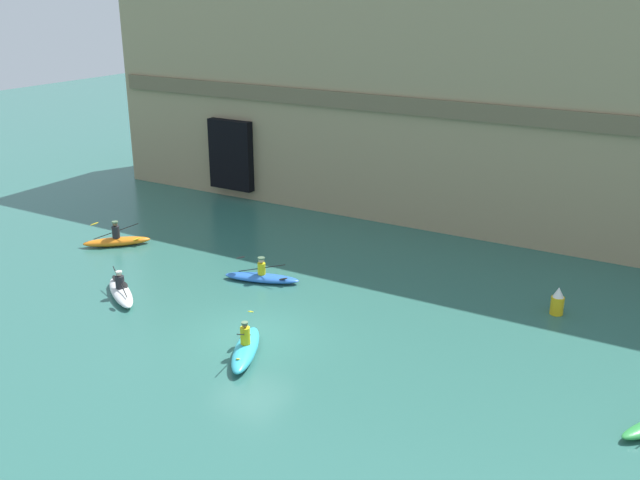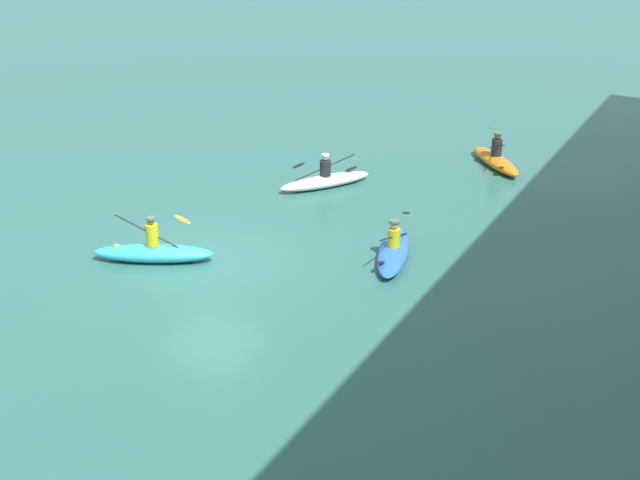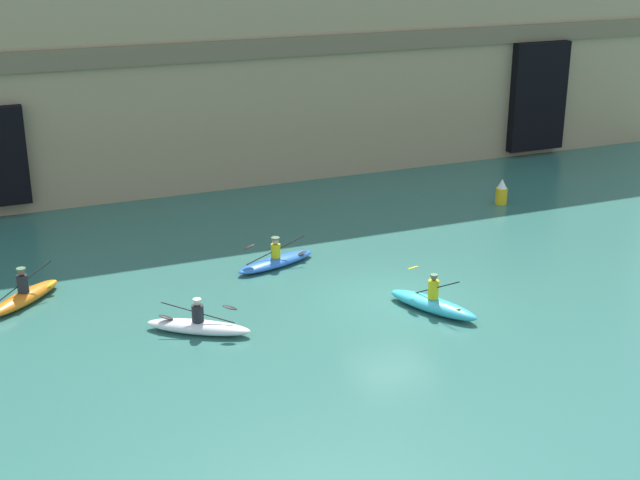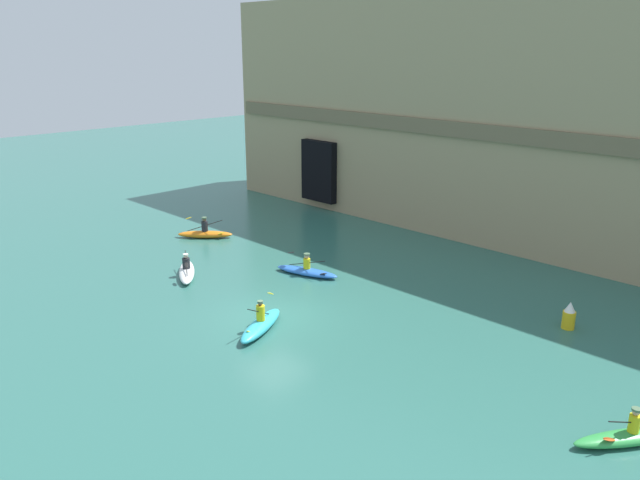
{
  "view_description": "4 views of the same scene",
  "coord_description": "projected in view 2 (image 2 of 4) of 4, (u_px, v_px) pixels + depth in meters",
  "views": [
    {
      "loc": [
        13.25,
        -17.83,
        11.44
      ],
      "look_at": [
        0.28,
        4.24,
        2.23
      ],
      "focal_mm": 40.0,
      "sensor_mm": 36.0,
      "label": 1
    },
    {
      "loc": [
        16.95,
        12.24,
        9.67
      ],
      "look_at": [
        0.25,
        3.32,
        1.36
      ],
      "focal_mm": 50.0,
      "sensor_mm": 36.0,
      "label": 2
    },
    {
      "loc": [
        -12.04,
        -22.58,
        11.23
      ],
      "look_at": [
        -1.66,
        1.91,
        1.58
      ],
      "focal_mm": 50.0,
      "sensor_mm": 36.0,
      "label": 3
    },
    {
      "loc": [
        17.27,
        -14.72,
        10.18
      ],
      "look_at": [
        -2.26,
        4.82,
        1.56
      ],
      "focal_mm": 35.0,
      "sensor_mm": 36.0,
      "label": 4
    }
  ],
  "objects": [
    {
      "name": "ground_plane",
      "position": [
        210.0,
        261.0,
        22.86
      ],
      "size": [
        120.0,
        120.0,
        0.0
      ],
      "primitive_type": "plane",
      "color": "#2D665B"
    },
    {
      "name": "kayak_white",
      "position": [
        325.0,
        180.0,
        27.77
      ],
      "size": [
        2.95,
        2.32,
        1.07
      ],
      "rotation": [
        0.0,
        0.0,
        2.54
      ],
      "color": "white",
      "rests_on": "ground"
    },
    {
      "name": "kayak_orange",
      "position": [
        496.0,
        159.0,
        29.54
      ],
      "size": [
        2.65,
        2.58,
        1.18
      ],
      "rotation": [
        0.0,
        0.0,
        3.91
      ],
      "color": "orange",
      "rests_on": "ground"
    },
    {
      "name": "kayak_blue",
      "position": [
        393.0,
        250.0,
        22.94
      ],
      "size": [
        3.2,
        1.66,
        1.05
      ],
      "rotation": [
        0.0,
        0.0,
        3.45
      ],
      "color": "blue",
      "rests_on": "ground"
    },
    {
      "name": "kayak_cyan",
      "position": [
        153.0,
        252.0,
        22.73
      ],
      "size": [
        2.0,
        3.11,
        1.31
      ],
      "rotation": [
        0.0,
        0.0,
        2.02
      ],
      "color": "#33B2C6",
      "rests_on": "ground"
    }
  ]
}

